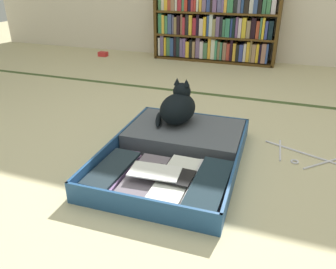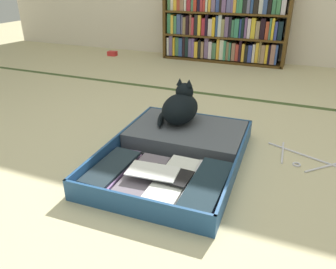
# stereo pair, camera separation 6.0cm
# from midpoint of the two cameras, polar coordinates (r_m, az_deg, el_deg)

# --- Properties ---
(ground_plane) EXTENTS (10.00, 10.00, 0.00)m
(ground_plane) POSITION_cam_midpoint_polar(r_m,az_deg,el_deg) (1.62, 0.98, -5.66)
(ground_plane) COLOR beige
(tatami_border) EXTENTS (4.80, 0.05, 0.00)m
(tatami_border) POSITION_cam_midpoint_polar(r_m,az_deg,el_deg) (2.62, 10.18, 6.59)
(tatami_border) COLOR #3E5227
(tatami_border) RESTS_ON ground_plane
(bookshelf) EXTENTS (1.30, 0.24, 0.76)m
(bookshelf) POSITION_cam_midpoint_polar(r_m,az_deg,el_deg) (3.67, 10.00, 18.05)
(bookshelf) COLOR #513716
(bookshelf) RESTS_ON ground_plane
(open_suitcase) EXTENTS (0.66, 0.91, 0.10)m
(open_suitcase) POSITION_cam_midpoint_polar(r_m,az_deg,el_deg) (1.68, 2.83, -2.81)
(open_suitcase) COLOR navy
(open_suitcase) RESTS_ON ground_plane
(black_cat) EXTENTS (0.25, 0.28, 0.24)m
(black_cat) POSITION_cam_midpoint_polar(r_m,az_deg,el_deg) (1.84, 3.13, 4.72)
(black_cat) COLOR black
(black_cat) RESTS_ON open_suitcase
(clothes_hanger) EXTENTS (0.40, 0.28, 0.01)m
(clothes_hanger) POSITION_cam_midpoint_polar(r_m,az_deg,el_deg) (1.83, 23.18, -3.87)
(clothes_hanger) COLOR silver
(clothes_hanger) RESTS_ON ground_plane
(small_red_pouch) EXTENTS (0.10, 0.07, 0.05)m
(small_red_pouch) POSITION_cam_midpoint_polar(r_m,az_deg,el_deg) (3.99, -9.16, 13.64)
(small_red_pouch) COLOR red
(small_red_pouch) RESTS_ON ground_plane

